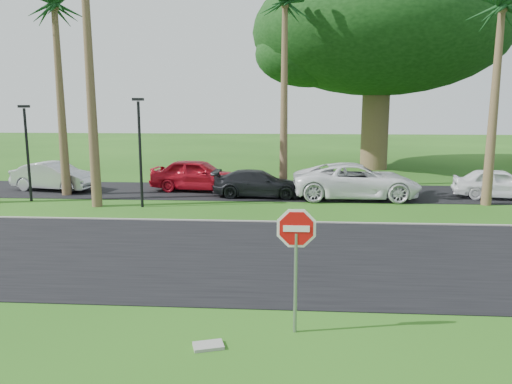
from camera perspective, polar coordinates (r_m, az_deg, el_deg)
The scene contains 17 objects.
ground at distance 13.00m, azimuth 2.13°, elevation -9.83°, with size 120.00×120.00×0.00m, color #204D13.
road at distance 14.89m, azimuth 2.39°, elevation -7.16°, with size 120.00×8.00×0.02m, color black.
parking_strip at distance 25.10m, azimuth 3.08°, elevation -0.01°, with size 120.00×5.00×0.02m, color black.
curb at distance 18.79m, azimuth 2.74°, elevation -3.42°, with size 120.00×0.12×0.06m, color gray.
stop_sign_near at distance 9.59m, azimuth 4.60°, elevation -6.05°, with size 1.05×0.07×2.62m.
palm_left_mid at distance 25.97m, azimuth -22.06°, elevation 18.85°, with size 5.00×5.00×10.00m.
palm_center at distance 26.63m, azimuth 3.33°, elevation 20.38°, with size 5.00×5.00×10.50m.
palm_right_near at distance 24.11m, azimuth 26.29°, elevation 18.12°, with size 5.00×5.00×9.50m.
canopy_tree at distance 34.96m, azimuth 13.86°, elevation 17.31°, with size 16.50×16.50×13.12m.
streetlight_left at distance 24.82m, azimuth -24.70°, elevation 4.76°, with size 0.45×0.25×4.34m.
streetlight_right at distance 21.74m, azimuth -13.13°, elevation 5.19°, with size 0.45×0.25×4.64m.
car_silver at distance 27.47m, azimuth -22.04°, elevation 1.64°, with size 1.51×4.34×1.43m, color silver.
car_red at distance 25.54m, azimuth -6.69°, elevation 1.92°, with size 1.91×4.74×1.61m, color #AB0E1D.
car_dark at distance 23.76m, azimuth 0.25°, elevation 0.94°, with size 1.76×4.34×1.26m, color black.
car_minivan at distance 23.79m, azimuth 11.39°, elevation 1.21°, with size 2.72×5.89×1.64m, color white.
car_pickup at distance 25.94m, azimuth 26.02°, elevation 0.84°, with size 1.65×4.09×1.39m, color white.
utility_slab at distance 9.66m, azimuth -5.47°, elevation -17.08°, with size 0.55×0.35×0.06m, color gray.
Camera 1 is at (0.38, -12.21, 4.45)m, focal length 35.00 mm.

